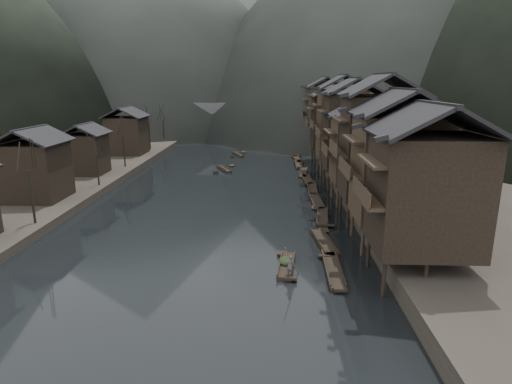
{
  "coord_description": "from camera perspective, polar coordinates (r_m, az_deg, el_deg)",
  "views": [
    {
      "loc": [
        6.47,
        -37.15,
        14.25
      ],
      "look_at": [
        4.89,
        7.97,
        2.5
      ],
      "focal_mm": 30.0,
      "sensor_mm": 36.0,
      "label": 1
    }
  ],
  "objects": [
    {
      "name": "left_houses",
      "position": [
        63.88,
        -23.11,
        5.7
      ],
      "size": [
        8.1,
        53.2,
        8.73
      ],
      "color": "black",
      "rests_on": "left_bank"
    },
    {
      "name": "left_bank",
      "position": [
        88.64,
        -25.99,
        4.25
      ],
      "size": [
        40.0,
        200.0,
        1.2
      ],
      "primitive_type": "cube",
      "color": "#2D2823",
      "rests_on": "ground"
    },
    {
      "name": "boatman",
      "position": [
        32.07,
        4.58,
        -9.38
      ],
      "size": [
        0.61,
        0.42,
        1.62
      ],
      "primitive_type": "imported",
      "rotation": [
        0.0,
        0.0,
        3.08
      ],
      "color": "#515053",
      "rests_on": "hero_sampan"
    },
    {
      "name": "stone_bridge",
      "position": [
        109.72,
        -1.4,
        9.81
      ],
      "size": [
        40.0,
        6.0,
        9.0
      ],
      "color": "#4C4C4F",
      "rests_on": "ground"
    },
    {
      "name": "stilt_houses",
      "position": [
        58.26,
        12.86,
        9.01
      ],
      "size": [
        9.0,
        67.6,
        15.42
      ],
      "color": "black",
      "rests_on": "ground"
    },
    {
      "name": "hero_sampan",
      "position": [
        34.17,
        4.08,
        -9.73
      ],
      "size": [
        1.61,
        5.37,
        0.44
      ],
      "color": "black",
      "rests_on": "water"
    },
    {
      "name": "bamboo_pole",
      "position": [
        31.17,
        5.04,
        -5.27
      ],
      "size": [
        1.32,
        2.48,
        3.26
      ],
      "primitive_type": "cylinder",
      "rotation": [
        0.7,
        0.0,
        -0.48
      ],
      "color": "#8C7A51",
      "rests_on": "boatman"
    },
    {
      "name": "midriver_boats",
      "position": [
        77.79,
        -3.29,
        4.16
      ],
      "size": [
        4.21,
        20.24,
        0.45
      ],
      "color": "black",
      "rests_on": "water"
    },
    {
      "name": "water",
      "position": [
        40.31,
        -7.4,
        -6.24
      ],
      "size": [
        300.0,
        300.0,
        0.0
      ],
      "primitive_type": "plane",
      "color": "black",
      "rests_on": "ground"
    },
    {
      "name": "bare_trees",
      "position": [
        67.72,
        -18.44,
        7.33
      ],
      "size": [
        3.93,
        71.24,
        7.87
      ],
      "color": "black",
      "rests_on": "left_bank"
    },
    {
      "name": "cargo_heap",
      "position": [
        34.15,
        4.04,
        -8.66
      ],
      "size": [
        1.17,
        1.53,
        0.7
      ],
      "primitive_type": "ellipsoid",
      "color": "black",
      "rests_on": "hero_sampan"
    },
    {
      "name": "right_bank",
      "position": [
        83.33,
        22.06,
        4.3
      ],
      "size": [
        40.0,
        200.0,
        1.8
      ],
      "primitive_type": "cube",
      "color": "#2D2823",
      "rests_on": "ground"
    },
    {
      "name": "moored_sampans",
      "position": [
        63.02,
        6.72,
        1.61
      ],
      "size": [
        3.1,
        68.91,
        0.47
      ],
      "color": "black",
      "rests_on": "water"
    }
  ]
}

